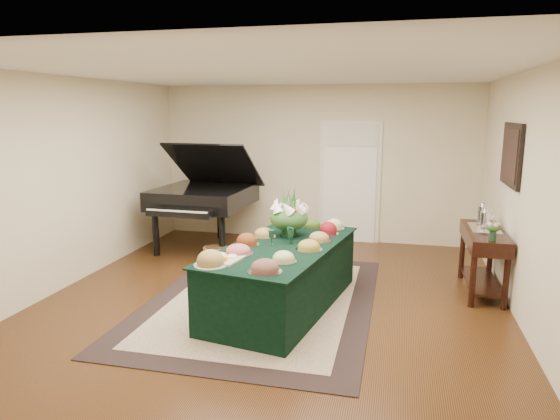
% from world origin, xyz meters
% --- Properties ---
extents(ground, '(6.00, 6.00, 0.00)m').
position_xyz_m(ground, '(0.00, 0.00, 0.00)').
color(ground, black).
rests_on(ground, ground).
extents(area_rug, '(2.64, 3.70, 0.01)m').
position_xyz_m(area_rug, '(-0.13, -0.10, 0.01)').
color(area_rug, black).
rests_on(area_rug, ground).
extents(kitchen_doorway, '(1.05, 0.07, 2.10)m').
position_xyz_m(kitchen_doorway, '(0.60, 2.97, 1.02)').
color(kitchen_doorway, silver).
rests_on(kitchen_doorway, ground).
extents(buffet_table, '(1.51, 2.52, 0.75)m').
position_xyz_m(buffet_table, '(0.16, -0.25, 0.38)').
color(buffet_table, black).
rests_on(buffet_table, ground).
extents(food_platters, '(1.30, 2.35, 0.12)m').
position_xyz_m(food_platters, '(0.14, -0.26, 0.80)').
color(food_platters, silver).
rests_on(food_platters, buffet_table).
extents(cutting_board, '(0.43, 0.43, 0.10)m').
position_xyz_m(cutting_board, '(-0.31, -0.93, 0.79)').
color(cutting_board, tan).
rests_on(cutting_board, buffet_table).
extents(green_goblets, '(0.28, 0.24, 0.18)m').
position_xyz_m(green_goblets, '(0.18, -0.18, 0.84)').
color(green_goblets, '#153621').
rests_on(green_goblets, buffet_table).
extents(floral_centerpiece, '(0.49, 0.49, 0.49)m').
position_xyz_m(floral_centerpiece, '(0.14, 0.19, 1.04)').
color(floral_centerpiece, '#153621').
rests_on(floral_centerpiece, buffet_table).
extents(grand_piano, '(1.61, 1.79, 1.77)m').
position_xyz_m(grand_piano, '(-1.68, 1.94, 0.89)').
color(grand_piano, black).
rests_on(grand_piano, ground).
extents(wicker_basket, '(0.36, 0.36, 0.23)m').
position_xyz_m(wicker_basket, '(-1.25, 1.26, 0.11)').
color(wicker_basket, olive).
rests_on(wicker_basket, ground).
extents(mahogany_sideboard, '(0.45, 1.27, 0.81)m').
position_xyz_m(mahogany_sideboard, '(2.50, 0.81, 0.62)').
color(mahogany_sideboard, black).
rests_on(mahogany_sideboard, ground).
extents(tea_service, '(0.34, 0.58, 0.30)m').
position_xyz_m(tea_service, '(2.50, 0.99, 0.93)').
color(tea_service, silver).
rests_on(tea_service, mahogany_sideboard).
extents(pink_bouquet, '(0.18, 0.18, 0.23)m').
position_xyz_m(pink_bouquet, '(2.50, 0.31, 0.96)').
color(pink_bouquet, '#153621').
rests_on(pink_bouquet, mahogany_sideboard).
extents(wall_painting, '(0.05, 0.95, 0.75)m').
position_xyz_m(wall_painting, '(2.72, 0.81, 1.75)').
color(wall_painting, black).
rests_on(wall_painting, ground).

